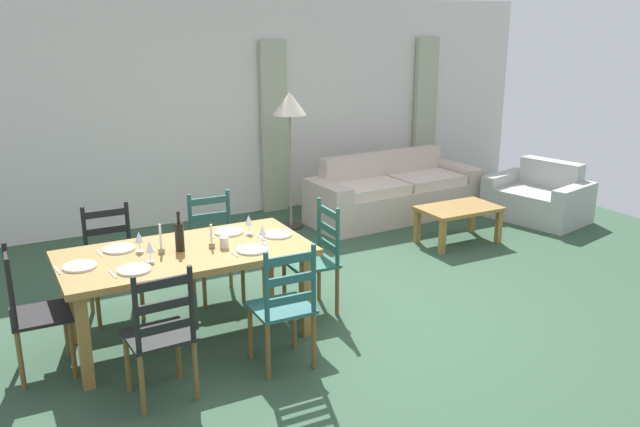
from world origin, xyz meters
The scene contains 35 objects.
ground_plane centered at (0.00, 0.00, -0.01)m, with size 9.60×9.60×0.02m, color #2F4D37.
wall_far centered at (0.00, 3.30, 1.35)m, with size 9.60×0.16×2.70m, color silver.
curtain_panel_left centered at (0.84, 3.16, 1.10)m, with size 0.35×0.08×2.20m, color #A7AC8F.
curtain_panel_right centered at (3.24, 3.16, 1.10)m, with size 0.35×0.08×2.20m, color #A7AC8F.
dining_table centered at (-1.30, 0.09, 0.66)m, with size 1.90×0.96×0.75m.
dining_chair_near_left centered at (-1.71, -0.68, 0.48)m, with size 0.44×0.42×0.96m.
dining_chair_near_right centered at (-0.81, -0.66, 0.48)m, with size 0.43×0.41×0.96m.
dining_chair_far_left centered at (-1.72, 0.85, 0.48)m, with size 0.42×0.40×0.96m.
dining_chair_far_right centered at (-0.81, 0.82, 0.48)m, with size 0.43×0.41×0.96m.
dining_chair_head_west centered at (-2.43, 0.08, 0.48)m, with size 0.41×0.43×0.96m.
dining_chair_head_east centered at (-0.15, 0.11, 0.48)m, with size 0.42×0.44×0.96m.
dinner_plate_near_left centered at (-1.75, -0.16, 0.76)m, with size 0.24×0.24×0.02m, color white.
fork_near_left centered at (-1.90, -0.16, 0.75)m, with size 0.02×0.17×0.01m, color silver.
dinner_plate_near_right centered at (-0.85, -0.16, 0.76)m, with size 0.24×0.24×0.02m, color white.
fork_near_right centered at (-1.00, -0.16, 0.75)m, with size 0.02×0.17×0.01m, color silver.
dinner_plate_far_left centered at (-1.75, 0.34, 0.76)m, with size 0.24×0.24×0.02m, color white.
fork_far_left centered at (-1.90, 0.34, 0.75)m, with size 0.02×0.17×0.01m, color silver.
dinner_plate_far_right centered at (-0.85, 0.34, 0.76)m, with size 0.24×0.24×0.02m, color white.
fork_far_right centered at (-1.00, 0.34, 0.75)m, with size 0.02×0.17×0.01m, color silver.
dinner_plate_head_west centered at (-2.08, 0.09, 0.76)m, with size 0.24×0.24×0.02m, color white.
fork_head_west centered at (-2.23, 0.09, 0.75)m, with size 0.02×0.17×0.01m, color silver.
dinner_plate_head_east centered at (-0.52, 0.09, 0.76)m, with size 0.24×0.24×0.02m, color white.
fork_head_east centered at (-0.67, 0.09, 0.75)m, with size 0.02×0.17×0.01m, color silver.
wine_bottle centered at (-1.33, 0.10, 0.87)m, with size 0.07×0.07×0.32m.
wine_glass_near_left centered at (-1.60, -0.03, 0.86)m, with size 0.06×0.06×0.16m.
wine_glass_near_right centered at (-0.71, -0.05, 0.86)m, with size 0.06×0.06×0.16m.
wine_glass_far_left centered at (-1.61, 0.23, 0.86)m, with size 0.06×0.06×0.16m.
wine_glass_far_right centered at (-0.71, 0.24, 0.86)m, with size 0.06×0.06×0.16m.
coffee_cup_primary centered at (-1.01, 0.00, 0.80)m, with size 0.07×0.07×0.09m, color beige.
candle_tall centered at (-1.48, 0.11, 0.81)m, with size 0.05×0.05×0.23m.
candle_short centered at (-1.10, 0.05, 0.80)m, with size 0.05×0.05×0.19m.
couch centered at (2.04, 2.18, 0.29)m, with size 2.32×0.92×0.80m.
coffee_table centered at (2.13, 0.97, 0.36)m, with size 0.90×0.56×0.42m.
armchair_upholstered centered at (3.66, 1.23, 0.25)m, with size 1.06×1.32×0.72m.
standing_lamp centered at (0.69, 2.37, 1.41)m, with size 0.40×0.40×1.64m.
Camera 1 is at (-2.66, -4.68, 2.48)m, focal length 37.50 mm.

